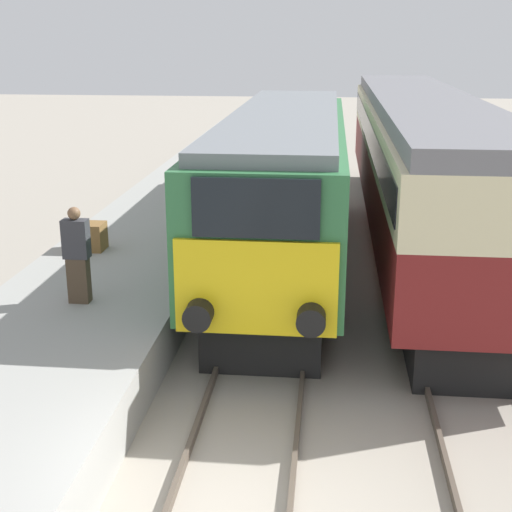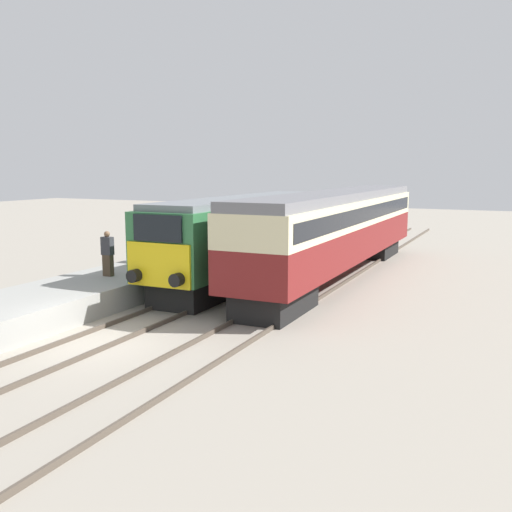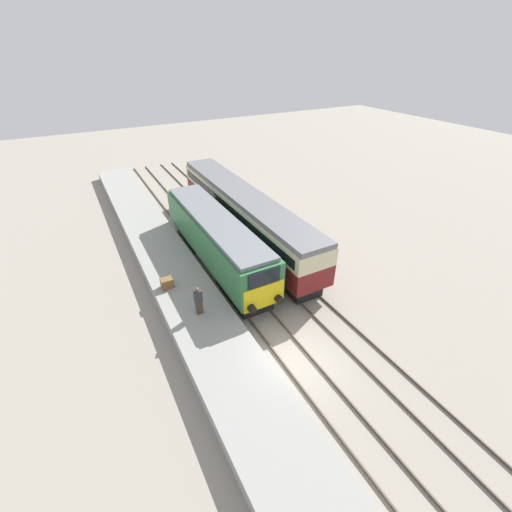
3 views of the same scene
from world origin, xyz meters
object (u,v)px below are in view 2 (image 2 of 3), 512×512
Objects in this scene: locomotive at (246,235)px; person_on_platform at (108,254)px; luggage_crate at (139,255)px; passenger_carriage at (339,225)px.

person_on_platform is (-3.27, -5.24, -0.34)m from locomotive.
luggage_crate is at bearing 105.91° from person_on_platform.
passenger_carriage is (3.40, 2.59, 0.31)m from locomotive.
passenger_carriage is at bearing 37.28° from locomotive.
luggage_crate is (-7.56, -4.69, -1.21)m from passenger_carriage.
passenger_carriage is 10.31m from person_on_platform.
passenger_carriage is 10.95× the size of person_on_platform.
passenger_carriage is 26.94× the size of luggage_crate.
locomotive is 0.72× the size of passenger_carriage.
locomotive is 4.28m from passenger_carriage.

